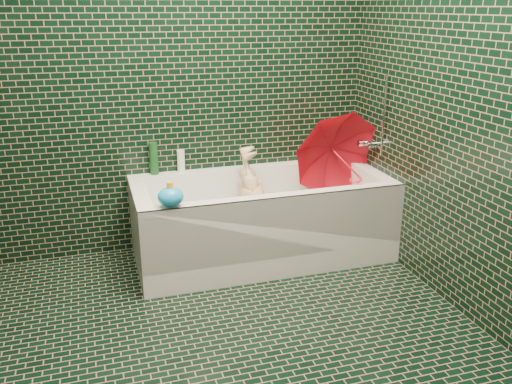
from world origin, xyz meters
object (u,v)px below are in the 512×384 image
object	(u,v)px
child	(258,211)
bathtub	(263,228)
rubber_duck	(306,156)
bath_toy	(171,197)
umbrella	(345,163)

from	to	relation	value
child	bathtub	bearing A→B (deg)	28.46
rubber_duck	bath_toy	xyz separation A→B (m)	(-1.10, -0.67, 0.02)
bathtub	umbrella	size ratio (longest dim) A/B	2.71
umbrella	child	bearing A→B (deg)	175.74
rubber_duck	child	bearing A→B (deg)	-139.42
child	bath_toy	xyz separation A→B (m)	(-0.64, -0.38, 0.30)
child	umbrella	distance (m)	0.69
bathtub	bath_toy	xyz separation A→B (m)	(-0.66, -0.32, 0.40)
rubber_duck	bath_toy	size ratio (longest dim) A/B	0.64
child	bath_toy	bearing A→B (deg)	-44.87
bathtub	rubber_duck	distance (m)	0.68
umbrella	bath_toy	bearing A→B (deg)	-163.74
child	umbrella	size ratio (longest dim) A/B	1.39
umbrella	rubber_duck	bearing A→B (deg)	114.63
umbrella	rubber_duck	world-z (taller)	umbrella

